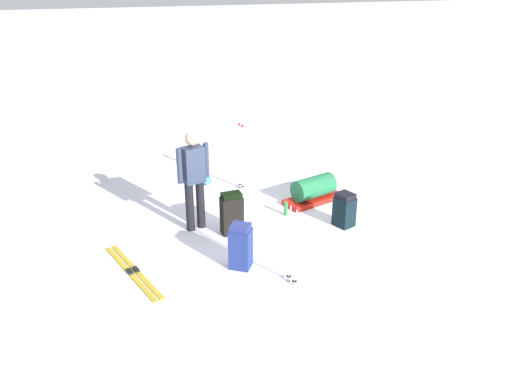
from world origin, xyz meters
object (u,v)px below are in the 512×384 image
object	(u,v)px
backpack_small_spare	(344,210)
ski_poles_planted_far	(293,240)
skier_standing	(194,176)
sleeping_mat_rolled	(200,177)
gear_sled	(313,190)
ski_poles_planted_near	(241,153)
thermos_bottle	(286,208)
ski_pair_near	(133,272)
backpack_large_dark	(241,246)
backpack_bright	(232,214)

from	to	relation	value
backpack_small_spare	ski_poles_planted_far	distance (m)	2.04
skier_standing	sleeping_mat_rolled	world-z (taller)	skier_standing
gear_sled	sleeping_mat_rolled	world-z (taller)	gear_sled
ski_poles_planted_near	thermos_bottle	xyz separation A→B (m)	(1.34, 0.52, -0.60)
ski_pair_near	ski_poles_planted_near	xyz separation A→B (m)	(-2.62, 2.18, 0.72)
skier_standing	backpack_large_dark	size ratio (longest dim) A/B	2.45
ski_pair_near	sleeping_mat_rolled	world-z (taller)	sleeping_mat_rolled
backpack_small_spare	thermos_bottle	distance (m)	1.05
backpack_small_spare	backpack_bright	bearing A→B (deg)	-95.27
backpack_large_dark	sleeping_mat_rolled	world-z (taller)	backpack_large_dark
gear_sled	backpack_bright	bearing A→B (deg)	-63.39
ski_poles_planted_near	ski_poles_planted_far	xyz separation A→B (m)	(3.41, 0.00, -0.05)
ski_poles_planted_near	gear_sled	xyz separation A→B (m)	(0.91, 1.17, -0.51)
skier_standing	ski_poles_planted_far	size ratio (longest dim) A/B	1.38
backpack_small_spare	skier_standing	bearing A→B (deg)	-100.95
ski_pair_near	backpack_bright	world-z (taller)	backpack_bright
ski_poles_planted_far	skier_standing	bearing A→B (deg)	-150.57
backpack_large_dark	gear_sled	distance (m)	2.62
backpack_small_spare	gear_sled	world-z (taller)	backpack_small_spare
ski_poles_planted_far	backpack_bright	bearing A→B (deg)	-161.93
ski_pair_near	backpack_bright	size ratio (longest dim) A/B	2.31
backpack_bright	backpack_small_spare	xyz separation A→B (m)	(0.18, 1.90, -0.06)
skier_standing	ski_poles_planted_near	bearing A→B (deg)	143.26
backpack_small_spare	ski_poles_planted_far	xyz separation A→B (m)	(1.46, -1.37, 0.40)
ski_poles_planted_far	thermos_bottle	bearing A→B (deg)	165.94
backpack_large_dark	sleeping_mat_rolled	bearing A→B (deg)	-177.53
gear_sled	thermos_bottle	size ratio (longest dim) A/B	4.70
backpack_small_spare	ski_poles_planted_far	world-z (taller)	ski_poles_planted_far
ski_pair_near	thermos_bottle	size ratio (longest dim) A/B	6.44
backpack_bright	backpack_small_spare	size ratio (longest dim) A/B	1.22
ski_pair_near	backpack_large_dark	xyz separation A→B (m)	(0.20, 1.57, 0.33)
backpack_large_dark	thermos_bottle	distance (m)	1.88
ski_pair_near	backpack_large_dark	world-z (taller)	backpack_large_dark
skier_standing	backpack_large_dark	bearing A→B (deg)	19.53
backpack_large_dark	thermos_bottle	world-z (taller)	backpack_large_dark
backpack_large_dark	backpack_small_spare	bearing A→B (deg)	114.15
skier_standing	backpack_small_spare	world-z (taller)	skier_standing
backpack_small_spare	thermos_bottle	world-z (taller)	backpack_small_spare
skier_standing	backpack_bright	size ratio (longest dim) A/B	2.35
ski_pair_near	sleeping_mat_rolled	bearing A→B (deg)	155.79
skier_standing	backpack_small_spare	bearing A→B (deg)	79.05
ski_poles_planted_near	ski_poles_planted_far	size ratio (longest dim) A/B	1.07
backpack_large_dark	thermos_bottle	size ratio (longest dim) A/B	2.67
ski_poles_planted_near	thermos_bottle	distance (m)	1.56
sleeping_mat_rolled	backpack_large_dark	bearing A→B (deg)	2.47
backpack_large_dark	backpack_bright	bearing A→B (deg)	175.91
backpack_large_dark	ski_poles_planted_far	bearing A→B (deg)	46.67
gear_sled	ski_poles_planted_near	bearing A→B (deg)	-127.80
sleeping_mat_rolled	gear_sled	bearing A→B (deg)	53.11
backpack_bright	ski_poles_planted_far	bearing A→B (deg)	18.07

